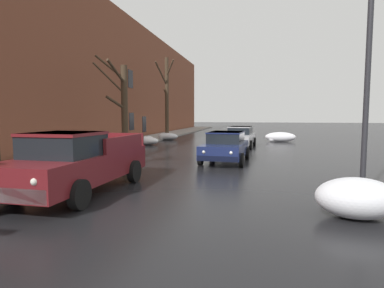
{
  "coord_description": "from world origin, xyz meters",
  "views": [
    {
      "loc": [
        3.03,
        1.22,
        2.21
      ],
      "look_at": [
        1.06,
        10.63,
        1.34
      ],
      "focal_mm": 30.02,
      "sensor_mm": 36.0,
      "label": 1
    }
  ],
  "objects_px": {
    "bare_tree_mid_block": "(123,104)",
    "pickup_truck_maroon_approaching_near_lane": "(78,162)",
    "bare_tree_far_down_block": "(167,96)",
    "street_lamp_post": "(368,65)",
    "sedan_darkblue_parked_kerbside_close": "(226,146)",
    "sedan_silver_parked_kerbside_mid": "(240,136)"
  },
  "relations": [
    {
      "from": "bare_tree_mid_block",
      "to": "street_lamp_post",
      "type": "distance_m",
      "value": 14.17
    },
    {
      "from": "sedan_darkblue_parked_kerbside_close",
      "to": "sedan_silver_parked_kerbside_mid",
      "type": "relative_size",
      "value": 0.97
    },
    {
      "from": "bare_tree_far_down_block",
      "to": "sedan_silver_parked_kerbside_mid",
      "type": "bearing_deg",
      "value": -37.11
    },
    {
      "from": "bare_tree_mid_block",
      "to": "sedan_darkblue_parked_kerbside_close",
      "type": "distance_m",
      "value": 7.55
    },
    {
      "from": "pickup_truck_maroon_approaching_near_lane",
      "to": "bare_tree_mid_block",
      "type": "bearing_deg",
      "value": 107.09
    },
    {
      "from": "sedan_silver_parked_kerbside_mid",
      "to": "street_lamp_post",
      "type": "xyz_separation_m",
      "value": [
        3.95,
        -13.27,
        2.72
      ]
    },
    {
      "from": "bare_tree_mid_block",
      "to": "sedan_silver_parked_kerbside_mid",
      "type": "height_order",
      "value": "bare_tree_mid_block"
    },
    {
      "from": "sedan_silver_parked_kerbside_mid",
      "to": "bare_tree_mid_block",
      "type": "bearing_deg",
      "value": -149.12
    },
    {
      "from": "sedan_darkblue_parked_kerbside_close",
      "to": "sedan_silver_parked_kerbside_mid",
      "type": "distance_m",
      "value": 7.18
    },
    {
      "from": "bare_tree_far_down_block",
      "to": "sedan_darkblue_parked_kerbside_close",
      "type": "bearing_deg",
      "value": -62.14
    },
    {
      "from": "bare_tree_far_down_block",
      "to": "bare_tree_mid_block",
      "type": "bearing_deg",
      "value": -90.37
    },
    {
      "from": "street_lamp_post",
      "to": "bare_tree_far_down_block",
      "type": "bearing_deg",
      "value": 120.21
    },
    {
      "from": "pickup_truck_maroon_approaching_near_lane",
      "to": "sedan_darkblue_parked_kerbside_close",
      "type": "bearing_deg",
      "value": 63.58
    },
    {
      "from": "pickup_truck_maroon_approaching_near_lane",
      "to": "sedan_silver_parked_kerbside_mid",
      "type": "bearing_deg",
      "value": 75.26
    },
    {
      "from": "pickup_truck_maroon_approaching_near_lane",
      "to": "sedan_darkblue_parked_kerbside_close",
      "type": "relative_size",
      "value": 1.26
    },
    {
      "from": "bare_tree_mid_block",
      "to": "bare_tree_far_down_block",
      "type": "xyz_separation_m",
      "value": [
        0.06,
        9.19,
        1.03
      ]
    },
    {
      "from": "bare_tree_mid_block",
      "to": "sedan_darkblue_parked_kerbside_close",
      "type": "relative_size",
      "value": 1.35
    },
    {
      "from": "bare_tree_mid_block",
      "to": "pickup_truck_maroon_approaching_near_lane",
      "type": "bearing_deg",
      "value": -72.91
    },
    {
      "from": "pickup_truck_maroon_approaching_near_lane",
      "to": "sedan_darkblue_parked_kerbside_close",
      "type": "xyz_separation_m",
      "value": [
        3.46,
        6.96,
        -0.13
      ]
    },
    {
      "from": "street_lamp_post",
      "to": "sedan_darkblue_parked_kerbside_close",
      "type": "bearing_deg",
      "value": 124.64
    },
    {
      "from": "bare_tree_far_down_block",
      "to": "street_lamp_post",
      "type": "xyz_separation_m",
      "value": [
        10.71,
        -18.38,
        -0.42
      ]
    },
    {
      "from": "bare_tree_mid_block",
      "to": "sedan_silver_parked_kerbside_mid",
      "type": "xyz_separation_m",
      "value": [
        6.81,
        4.08,
        -2.11
      ]
    }
  ]
}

